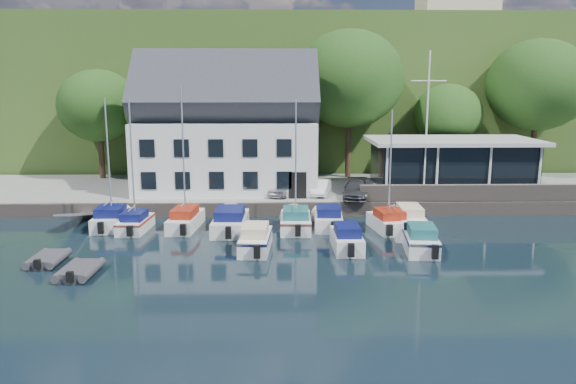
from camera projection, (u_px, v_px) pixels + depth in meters
name	position (u px, v px, depth m)	size (l,w,h in m)	color
ground	(335.00, 265.00, 29.80)	(180.00, 180.00, 0.00)	black
quay	(313.00, 192.00, 46.87)	(60.00, 13.00, 1.00)	gray
quay_face	(319.00, 209.00, 40.49)	(60.00, 0.30, 1.00)	#665951
hillside	(295.00, 92.00, 89.10)	(160.00, 75.00, 16.00)	#36551F
field_patch	(340.00, 43.00, 95.56)	(50.00, 30.00, 0.30)	#535C2E
farmhouse	(457.00, 4.00, 77.44)	(10.40, 7.00, 8.20)	beige
harbor_building	(227.00, 135.00, 44.81)	(14.40, 8.20, 8.70)	silver
club_pavilion	(451.00, 164.00, 45.15)	(13.20, 7.20, 4.10)	black
seawall	(483.00, 193.00, 40.94)	(18.00, 0.50, 1.20)	#665951
gangway	(80.00, 224.00, 38.27)	(1.20, 6.00, 1.40)	silver
car_silver	(281.00, 187.00, 42.93)	(1.44, 3.59, 1.22)	#B1B0B5
car_white	(320.00, 187.00, 43.16)	(1.22, 3.49, 1.15)	white
car_dgrey	(356.00, 190.00, 41.89)	(1.80, 4.44, 1.29)	#333339
car_blue	(390.00, 187.00, 43.22)	(1.38, 3.50, 1.20)	#305292
flagpole	(427.00, 125.00, 41.33)	(2.59, 0.20, 10.79)	silver
tree_0	(100.00, 124.00, 49.89)	(7.09, 7.09, 9.69)	#193811
tree_1	(163.00, 127.00, 49.38)	(6.81, 6.81, 9.30)	#193811
tree_2	(261.00, 121.00, 49.47)	(7.51, 7.51, 10.26)	#193811
tree_3	(349.00, 104.00, 50.20)	(9.64, 9.64, 13.18)	#193811
tree_4	(447.00, 130.00, 51.30)	(6.16, 6.16, 8.41)	#193811
tree_5	(536.00, 109.00, 50.57)	(9.05, 9.05, 12.37)	#193811
boat_r1_0	(108.00, 159.00, 36.46)	(2.13, 5.72, 9.21)	silver
boat_r1_1	(132.00, 169.00, 35.81)	(1.76, 5.12, 8.20)	silver
boat_r1_2	(184.00, 162.00, 36.40)	(1.79, 6.52, 8.90)	silver
boat_r1_3	(230.00, 219.00, 36.48)	(2.28, 6.98, 1.55)	silver
boat_r1_4	(296.00, 161.00, 35.99)	(2.12, 5.95, 9.08)	silver
boat_r1_5	(328.00, 216.00, 37.33)	(1.98, 5.53, 1.49)	silver
boat_r1_6	(390.00, 164.00, 35.94)	(2.03, 5.37, 8.68)	silver
boat_r1_7	(409.00, 216.00, 37.43)	(1.85, 6.59, 1.51)	silver
boat_r2_2	(255.00, 237.00, 32.28)	(1.80, 5.82, 1.54)	silver
boat_r2_3	(347.00, 236.00, 32.44)	(1.74, 5.46, 1.51)	silver
boat_r2_4	(420.00, 238.00, 32.11)	(1.90, 5.66, 1.56)	silver
dinghy_0	(48.00, 258.00, 29.87)	(1.70, 2.84, 0.66)	#35353A
dinghy_1	(79.00, 269.00, 27.99)	(1.80, 3.00, 0.70)	#35353A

